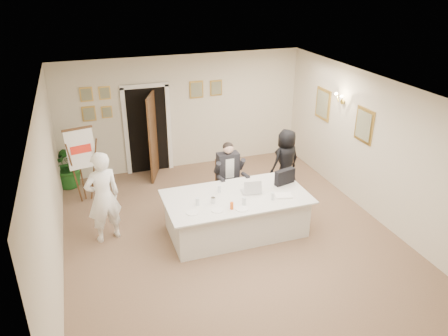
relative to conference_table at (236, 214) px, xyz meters
name	(u,v)px	position (x,y,z in m)	size (l,w,h in m)	color
floor	(230,236)	(-0.16, -0.13, -0.39)	(7.00, 7.00, 0.00)	brown
ceiling	(231,91)	(-0.16, -0.13, 2.41)	(6.00, 7.00, 0.02)	white
wall_back	(183,113)	(-0.16, 3.37, 1.01)	(6.00, 0.10, 2.80)	beige
wall_front	(341,299)	(-0.16, -3.63, 1.01)	(6.00, 0.10, 2.80)	beige
wall_left	(50,195)	(-3.16, -0.13, 1.01)	(0.10, 7.00, 2.80)	beige
wall_right	(375,149)	(2.84, -0.13, 1.01)	(0.10, 7.00, 2.80)	beige
doorway	(149,133)	(-1.04, 3.19, 0.65)	(1.14, 0.86, 2.20)	black
pictures_back_wall	(149,98)	(-0.96, 3.34, 1.46)	(3.40, 0.06, 0.80)	gold
pictures_right_wall	(342,114)	(2.81, 1.07, 1.36)	(0.06, 2.20, 0.80)	gold
wall_sconce	(341,98)	(2.74, 1.07, 1.71)	(0.20, 0.30, 0.24)	#B19A38
conference_table	(236,214)	(0.00, 0.00, 0.00)	(2.66, 1.42, 0.78)	silver
seated_man	(229,174)	(0.22, 1.06, 0.32)	(0.61, 0.65, 1.42)	black
flip_chart	(83,169)	(-2.65, 2.18, 0.38)	(0.60, 0.43, 1.66)	#372411
standing_man	(103,197)	(-2.35, 0.55, 0.48)	(0.64, 0.42, 1.75)	white
standing_woman	(286,161)	(1.64, 1.27, 0.33)	(0.71, 0.46, 1.45)	black
potted_palm	(68,165)	(-2.96, 3.07, 0.14)	(0.95, 0.82, 1.06)	#1C541C
laptop	(250,185)	(0.31, 0.07, 0.52)	(0.34, 0.36, 0.28)	#B7BABC
laptop_bag	(285,177)	(1.07, 0.17, 0.53)	(0.43, 0.12, 0.30)	black
paper_stack	(284,196)	(0.82, -0.30, 0.40)	(0.31, 0.21, 0.03)	white
plate_left	(192,213)	(-0.94, -0.34, 0.39)	(0.22, 0.22, 0.01)	white
plate_mid	(217,210)	(-0.50, -0.40, 0.39)	(0.21, 0.21, 0.01)	white
plate_near	(242,209)	(-0.08, -0.50, 0.39)	(0.22, 0.22, 0.01)	white
glass_a	(197,202)	(-0.78, -0.10, 0.45)	(0.07, 0.07, 0.14)	silver
glass_b	(244,201)	(0.01, -0.35, 0.45)	(0.07, 0.07, 0.14)	silver
glass_c	(273,196)	(0.57, -0.35, 0.45)	(0.06, 0.06, 0.14)	silver
glass_d	(219,189)	(-0.26, 0.23, 0.45)	(0.06, 0.06, 0.14)	silver
oj_glass	(232,206)	(-0.25, -0.43, 0.45)	(0.06, 0.06, 0.13)	#DB5412
steel_jug	(213,200)	(-0.49, -0.12, 0.44)	(0.08, 0.08, 0.11)	silver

